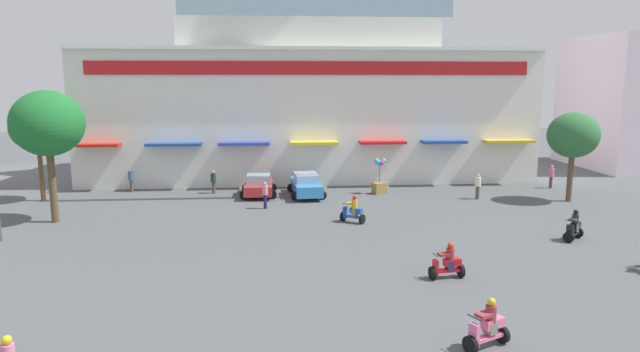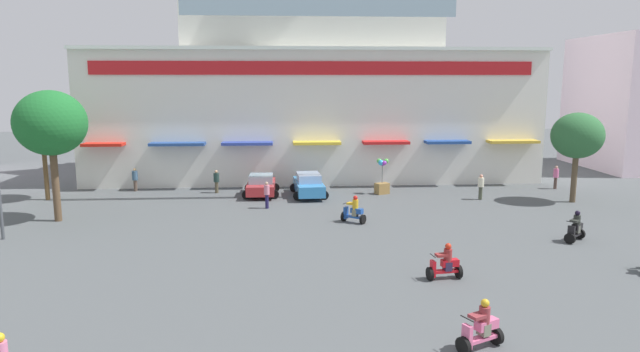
{
  "view_description": "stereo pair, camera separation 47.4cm",
  "coord_description": "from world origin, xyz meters",
  "px_view_note": "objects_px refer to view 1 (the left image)",
  "views": [
    {
      "loc": [
        -2.75,
        -10.02,
        7.69
      ],
      "look_at": [
        -0.49,
        17.24,
        2.98
      ],
      "focal_mm": 31.21,
      "sensor_mm": 36.0,
      "label": 1
    },
    {
      "loc": [
        -2.28,
        -10.05,
        7.69
      ],
      "look_at": [
        -0.49,
        17.24,
        2.98
      ],
      "focal_mm": 31.21,
      "sensor_mm": 36.0,
      "label": 2
    }
  ],
  "objects_px": {
    "scooter_rider_0": "(353,211)",
    "parked_car_1": "(306,185)",
    "plaza_tree_2": "(48,124)",
    "scooter_rider_7": "(488,327)",
    "pedestrian_4": "(213,180)",
    "parked_car_0": "(259,185)",
    "scooter_rider_6": "(574,227)",
    "pedestrian_1": "(265,193)",
    "pedestrian_3": "(551,175)",
    "pedestrian_0": "(131,179)",
    "scooter_rider_1": "(448,264)",
    "pedestrian_2": "(478,185)",
    "balloon_vendor_cart": "(379,179)",
    "plaza_tree_0": "(38,130)",
    "plaza_tree_1": "(573,136)"
  },
  "relations": [
    {
      "from": "scooter_rider_6",
      "to": "parked_car_0",
      "type": "bearing_deg",
      "value": 142.57
    },
    {
      "from": "scooter_rider_1",
      "to": "scooter_rider_7",
      "type": "relative_size",
      "value": 0.95
    },
    {
      "from": "pedestrian_2",
      "to": "plaza_tree_2",
      "type": "bearing_deg",
      "value": -171.16
    },
    {
      "from": "scooter_rider_7",
      "to": "parked_car_0",
      "type": "bearing_deg",
      "value": 107.82
    },
    {
      "from": "scooter_rider_0",
      "to": "balloon_vendor_cart",
      "type": "bearing_deg",
      "value": 69.19
    },
    {
      "from": "parked_car_0",
      "to": "scooter_rider_7",
      "type": "xyz_separation_m",
      "value": [
        7.18,
        -22.34,
        -0.09
      ]
    },
    {
      "from": "plaza_tree_0",
      "to": "pedestrian_2",
      "type": "height_order",
      "value": "plaza_tree_0"
    },
    {
      "from": "pedestrian_3",
      "to": "pedestrian_4",
      "type": "relative_size",
      "value": 1.05
    },
    {
      "from": "scooter_rider_6",
      "to": "pedestrian_2",
      "type": "distance_m",
      "value": 9.74
    },
    {
      "from": "scooter_rider_0",
      "to": "pedestrian_1",
      "type": "relative_size",
      "value": 0.92
    },
    {
      "from": "scooter_rider_6",
      "to": "pedestrian_0",
      "type": "relative_size",
      "value": 0.92
    },
    {
      "from": "parked_car_0",
      "to": "scooter_rider_0",
      "type": "distance_m",
      "value": 9.32
    },
    {
      "from": "parked_car_0",
      "to": "pedestrian_2",
      "type": "height_order",
      "value": "pedestrian_2"
    },
    {
      "from": "parked_car_0",
      "to": "parked_car_1",
      "type": "xyz_separation_m",
      "value": [
        3.19,
        -0.32,
        0.05
      ]
    },
    {
      "from": "pedestrian_2",
      "to": "pedestrian_4",
      "type": "height_order",
      "value": "pedestrian_2"
    },
    {
      "from": "scooter_rider_0",
      "to": "parked_car_1",
      "type": "bearing_deg",
      "value": 106.36
    },
    {
      "from": "pedestrian_3",
      "to": "pedestrian_4",
      "type": "bearing_deg",
      "value": 179.72
    },
    {
      "from": "plaza_tree_0",
      "to": "plaza_tree_1",
      "type": "relative_size",
      "value": 1.05
    },
    {
      "from": "pedestrian_0",
      "to": "pedestrian_2",
      "type": "xyz_separation_m",
      "value": [
        23.24,
        -4.37,
        0.02
      ]
    },
    {
      "from": "plaza_tree_2",
      "to": "scooter_rider_1",
      "type": "height_order",
      "value": "plaza_tree_2"
    },
    {
      "from": "scooter_rider_6",
      "to": "pedestrian_4",
      "type": "distance_m",
      "value": 22.77
    },
    {
      "from": "scooter_rider_0",
      "to": "pedestrian_4",
      "type": "relative_size",
      "value": 0.96
    },
    {
      "from": "plaza_tree_2",
      "to": "pedestrian_2",
      "type": "bearing_deg",
      "value": 8.84
    },
    {
      "from": "parked_car_0",
      "to": "balloon_vendor_cart",
      "type": "relative_size",
      "value": 1.57
    },
    {
      "from": "parked_car_0",
      "to": "pedestrian_4",
      "type": "bearing_deg",
      "value": 160.89
    },
    {
      "from": "parked_car_1",
      "to": "scooter_rider_0",
      "type": "height_order",
      "value": "parked_car_1"
    },
    {
      "from": "plaza_tree_1",
      "to": "pedestrian_0",
      "type": "relative_size",
      "value": 3.5
    },
    {
      "from": "scooter_rider_1",
      "to": "pedestrian_3",
      "type": "bearing_deg",
      "value": 53.12
    },
    {
      "from": "plaza_tree_2",
      "to": "pedestrian_3",
      "type": "xyz_separation_m",
      "value": [
        31.97,
        7.16,
        -4.44
      ]
    },
    {
      "from": "plaza_tree_1",
      "to": "scooter_rider_6",
      "type": "distance_m",
      "value": 10.27
    },
    {
      "from": "pedestrian_0",
      "to": "scooter_rider_1",
      "type": "bearing_deg",
      "value": -48.25
    },
    {
      "from": "plaza_tree_2",
      "to": "scooter_rider_1",
      "type": "xyz_separation_m",
      "value": [
        18.78,
        -10.41,
        -4.8
      ]
    },
    {
      "from": "pedestrian_0",
      "to": "balloon_vendor_cart",
      "type": "bearing_deg",
      "value": -6.92
    },
    {
      "from": "pedestrian_0",
      "to": "pedestrian_1",
      "type": "bearing_deg",
      "value": -32.56
    },
    {
      "from": "parked_car_0",
      "to": "pedestrian_2",
      "type": "bearing_deg",
      "value": -8.97
    },
    {
      "from": "pedestrian_0",
      "to": "pedestrian_1",
      "type": "height_order",
      "value": "pedestrian_1"
    },
    {
      "from": "plaza_tree_2",
      "to": "scooter_rider_7",
      "type": "distance_m",
      "value": 24.76
    },
    {
      "from": "plaza_tree_2",
      "to": "scooter_rider_6",
      "type": "height_order",
      "value": "plaza_tree_2"
    },
    {
      "from": "pedestrian_2",
      "to": "pedestrian_3",
      "type": "relative_size",
      "value": 1.0
    },
    {
      "from": "pedestrian_0",
      "to": "pedestrian_2",
      "type": "height_order",
      "value": "pedestrian_2"
    },
    {
      "from": "pedestrian_4",
      "to": "scooter_rider_0",
      "type": "bearing_deg",
      "value": -45.87
    },
    {
      "from": "parked_car_0",
      "to": "pedestrian_1",
      "type": "height_order",
      "value": "pedestrian_1"
    },
    {
      "from": "plaza_tree_2",
      "to": "scooter_rider_0",
      "type": "height_order",
      "value": "plaza_tree_2"
    },
    {
      "from": "scooter_rider_7",
      "to": "pedestrian_4",
      "type": "relative_size",
      "value": 0.95
    },
    {
      "from": "pedestrian_0",
      "to": "pedestrian_1",
      "type": "distance_m",
      "value": 11.14
    },
    {
      "from": "parked_car_1",
      "to": "pedestrian_1",
      "type": "height_order",
      "value": "pedestrian_1"
    },
    {
      "from": "scooter_rider_7",
      "to": "pedestrian_3",
      "type": "distance_m",
      "value": 27.09
    },
    {
      "from": "plaza_tree_0",
      "to": "pedestrian_1",
      "type": "distance_m",
      "value": 15.2
    },
    {
      "from": "plaza_tree_0",
      "to": "pedestrian_2",
      "type": "distance_m",
      "value": 28.5
    },
    {
      "from": "scooter_rider_6",
      "to": "pedestrian_1",
      "type": "xyz_separation_m",
      "value": [
        -15.08,
        8.03,
        0.31
      ]
    }
  ]
}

